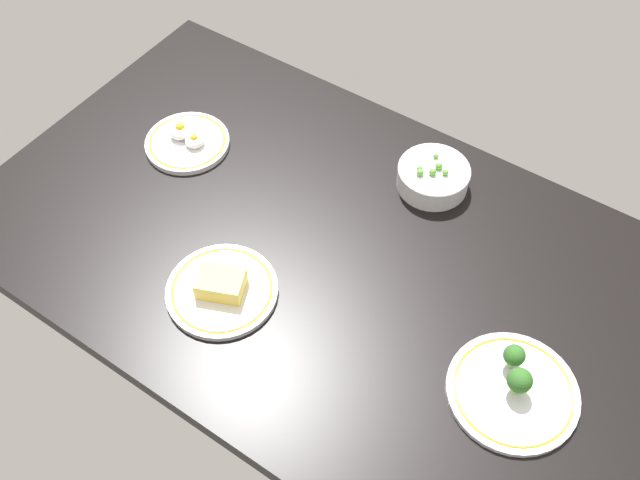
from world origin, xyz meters
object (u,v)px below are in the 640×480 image
(bowl_peas, at_px, (433,176))
(plate_eggs, at_px, (187,141))
(plate_cheese, at_px, (222,289))
(plate_broccoli, at_px, (513,388))

(bowl_peas, distance_m, plate_eggs, 0.55)
(bowl_peas, bearing_deg, plate_eggs, -158.75)
(plate_cheese, bearing_deg, bowl_peas, 66.79)
(bowl_peas, distance_m, plate_broccoli, 0.49)
(bowl_peas, bearing_deg, plate_cheese, -113.21)
(bowl_peas, relative_size, plate_eggs, 0.82)
(plate_eggs, bearing_deg, plate_broccoli, -9.61)
(plate_cheese, height_order, plate_broccoli, plate_broccoli)
(bowl_peas, relative_size, plate_broccoli, 0.67)
(plate_cheese, distance_m, plate_broccoli, 0.56)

